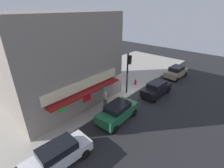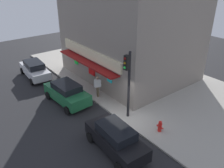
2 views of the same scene
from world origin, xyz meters
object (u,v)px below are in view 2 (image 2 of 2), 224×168
at_px(trash_can, 107,81).
at_px(parked_car_black, 116,138).
at_px(traffic_light, 128,77).
at_px(parked_car_white, 35,69).
at_px(pedestrian, 98,85).
at_px(parked_car_green, 67,93).
at_px(fire_hydrant, 160,126).

distance_m(trash_can, parked_car_black, 8.01).
xyz_separation_m(traffic_light, parked_car_white, (-10.55, -2.39, -2.36)).
relative_size(traffic_light, pedestrian, 2.74).
bearing_deg(pedestrian, parked_car_black, -25.53).
distance_m(trash_can, parked_car_green, 4.00).
height_order(traffic_light, fire_hydrant, traffic_light).
bearing_deg(traffic_light, parked_car_green, -153.51).
relative_size(fire_hydrant, parked_car_green, 0.18).
distance_m(traffic_light, parked_car_white, 11.07).
bearing_deg(parked_car_green, trash_can, 92.99).
xyz_separation_m(trash_can, pedestrian, (1.02, -1.67, 0.55)).
distance_m(fire_hydrant, parked_car_green, 7.53).
height_order(parked_car_black, parked_car_green, parked_car_black).
height_order(trash_can, parked_car_white, parked_car_white).
xyz_separation_m(fire_hydrant, pedestrian, (-6.17, -0.48, 0.59)).
distance_m(traffic_light, parked_car_black, 4.06).
xyz_separation_m(parked_car_green, parked_car_white, (-6.09, -0.17, -0.03)).
bearing_deg(fire_hydrant, parked_car_white, -167.22).
bearing_deg(pedestrian, trash_can, 121.45).
xyz_separation_m(pedestrian, parked_car_black, (5.68, -2.71, -0.24)).
bearing_deg(parked_car_green, traffic_light, 26.49).
xyz_separation_m(parked_car_black, parked_car_white, (-12.59, 0.23, -0.03)).
bearing_deg(parked_car_green, fire_hydrant, 21.84).
distance_m(fire_hydrant, parked_car_black, 3.25).
distance_m(trash_can, pedestrian, 2.03).
relative_size(fire_hydrant, parked_car_black, 0.18).
bearing_deg(pedestrian, traffic_light, -1.46).
xyz_separation_m(fire_hydrant, parked_car_green, (-6.98, -2.80, 0.35)).
distance_m(traffic_light, parked_car_green, 5.50).
relative_size(parked_car_green, parked_car_white, 0.96).
bearing_deg(pedestrian, parked_car_green, -109.37).
height_order(fire_hydrant, pedestrian, pedestrian).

